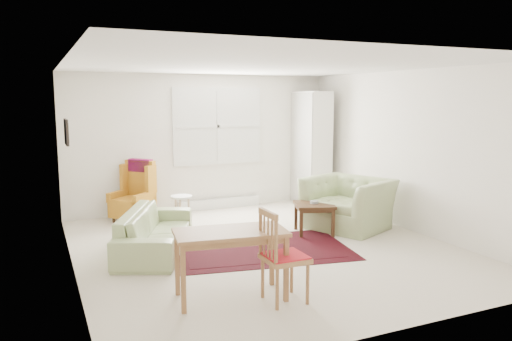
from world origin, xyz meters
name	(u,v)px	position (x,y,z in m)	size (l,w,h in m)	color
room	(260,157)	(0.02, 0.21, 1.26)	(5.04, 5.54, 2.51)	beige
rug	(260,249)	(-0.09, -0.05, 0.01)	(2.42, 1.55, 0.02)	black
sofa	(155,223)	(-1.41, 0.49, 0.39)	(1.94, 0.76, 0.78)	#97A971
armchair	(348,198)	(1.68, 0.45, 0.48)	(1.24, 1.08, 0.96)	#97A971
wingback_chair	(131,191)	(-1.40, 2.32, 0.52)	(0.60, 0.63, 1.03)	#B4761B
coffee_table	(314,218)	(1.02, 0.39, 0.24)	(0.58, 0.58, 0.47)	#3B2312
stool	(182,209)	(-0.68, 1.80, 0.24)	(0.36, 0.36, 0.48)	white
cabinet	(311,148)	(2.10, 2.35, 1.10)	(0.46, 0.88, 2.20)	white
desk	(231,265)	(-1.07, -1.45, 0.36)	(1.14, 0.57, 0.72)	olive
desk_chair	(285,256)	(-0.59, -1.74, 0.48)	(0.42, 0.42, 0.96)	olive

